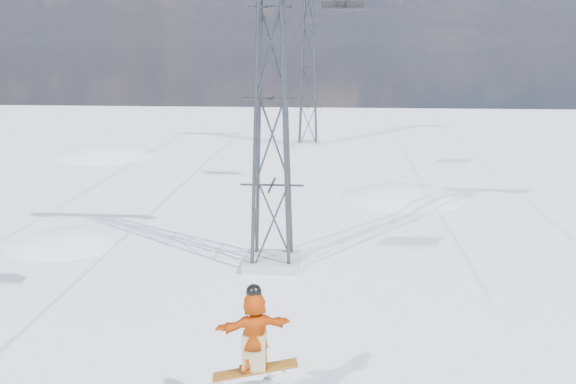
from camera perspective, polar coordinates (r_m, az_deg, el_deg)
name	(u,v)px	position (r m, az deg, el deg)	size (l,w,h in m)	color
snow_terrain	(200,343)	(37.98, -7.85, -13.18)	(39.00, 37.00, 22.00)	white
lift_tower_near	(271,100)	(20.13, -1.49, 8.20)	(5.20, 1.80, 11.43)	#999999
lift_tower_far	(308,68)	(45.02, 1.83, 11.00)	(5.20, 1.80, 11.43)	#999999
lift_chair_mid	(343,4)	(30.60, 4.87, 16.31)	(1.97, 0.57, 2.44)	black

